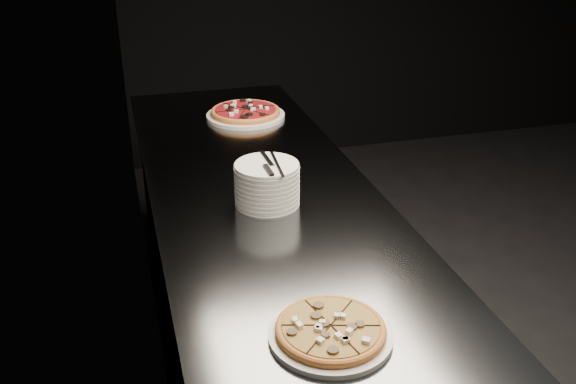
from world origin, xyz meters
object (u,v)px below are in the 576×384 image
object	(u,v)px
cutlery	(270,165)
ramekin	(268,170)
counter	(267,308)
plate_stack	(267,184)
pizza_mushroom	(331,331)
pizza_tomato	(246,113)

from	to	relation	value
cutlery	ramekin	distance (m)	0.23
counter	plate_stack	distance (m)	0.53
pizza_mushroom	ramekin	bearing A→B (deg)	85.22
plate_stack	ramekin	bearing A→B (deg)	75.07
counter	pizza_mushroom	world-z (taller)	pizza_mushroom
counter	pizza_tomato	bearing A→B (deg)	82.53
pizza_tomato	counter	bearing A→B (deg)	-97.47
pizza_mushroom	plate_stack	bearing A→B (deg)	87.95
counter	pizza_mushroom	bearing A→B (deg)	-92.60
pizza_mushroom	cutlery	bearing A→B (deg)	87.21
cutlery	ramekin	bearing A→B (deg)	76.68
plate_stack	cutlery	bearing A→B (deg)	-62.38
ramekin	plate_stack	bearing A→B (deg)	-104.93
pizza_tomato	ramekin	size ratio (longest dim) A/B	4.48
counter	pizza_tomato	distance (m)	0.91
pizza_tomato	ramekin	bearing A→B (deg)	-95.39
ramekin	cutlery	bearing A→B (deg)	-101.54
counter	pizza_mushroom	xyz separation A→B (m)	(-0.03, -0.77, 0.48)
counter	pizza_tomato	world-z (taller)	pizza_tomato
pizza_mushroom	pizza_tomato	world-z (taller)	pizza_tomato
pizza_tomato	ramekin	distance (m)	0.66
cutlery	plate_stack	bearing A→B (deg)	115.84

